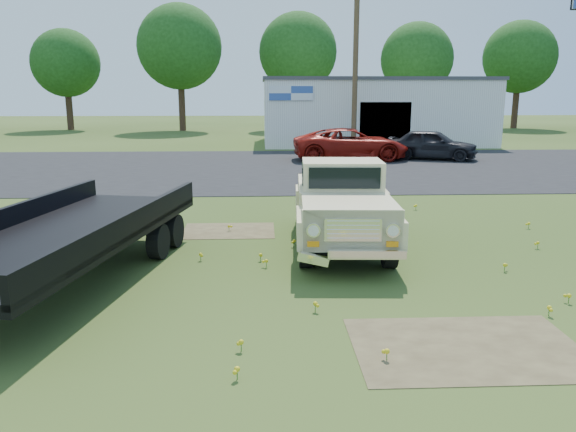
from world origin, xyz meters
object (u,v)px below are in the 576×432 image
at_px(flatbed_trailer, 65,226).
at_px(red_pickup, 351,145).
at_px(vintage_pickup_truck, 341,203).
at_px(dark_sedan, 432,145).

height_order(flatbed_trailer, red_pickup, flatbed_trailer).
height_order(vintage_pickup_truck, dark_sedan, vintage_pickup_truck).
distance_m(red_pickup, dark_sedan, 4.08).
bearing_deg(flatbed_trailer, vintage_pickup_truck, 33.92).
bearing_deg(flatbed_trailer, red_pickup, 77.17).
bearing_deg(vintage_pickup_truck, flatbed_trailer, -153.86).
bearing_deg(vintage_pickup_truck, dark_sedan, 69.91).
distance_m(flatbed_trailer, red_pickup, 19.26).
height_order(red_pickup, dark_sedan, red_pickup).
height_order(flatbed_trailer, dark_sedan, flatbed_trailer).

